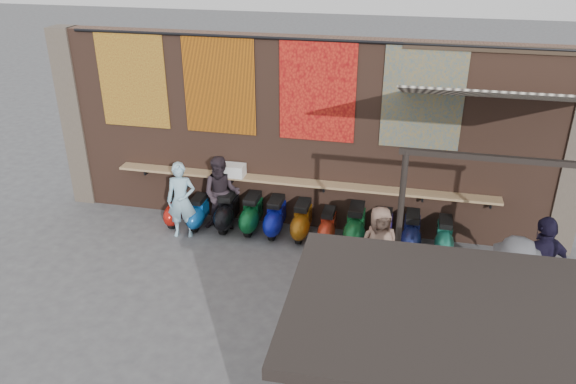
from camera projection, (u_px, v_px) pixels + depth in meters
The scene contains 34 objects.
ground at pixel (273, 291), 10.02m from camera, with size 70.00×70.00×0.00m, color #474749.
brick_wall at pixel (304, 135), 11.54m from camera, with size 10.00×0.40×4.00m, color brown.
pier_left at pixel (77, 118), 12.59m from camera, with size 0.50×0.50×4.00m, color #4C4238.
pier_right at pixel (576, 156), 10.50m from camera, with size 0.50×0.50×4.00m, color #4C4238.
eating_counter at pixel (300, 182), 11.60m from camera, with size 8.00×0.32×0.05m, color #9E7A51.
shelf_box at pixel (229, 170), 11.81m from camera, with size 0.65×0.32×0.25m, color white.
tapestry_redgold at pixel (132, 80), 11.64m from camera, with size 1.50×0.02×2.00m, color maroon.
tapestry_sun at pixel (219, 85), 11.26m from camera, with size 1.50×0.02×2.00m, color orange.
tapestry_orange at pixel (317, 91), 10.86m from camera, with size 1.50×0.02×2.00m, color red.
tapestry_multi at pixel (423, 98), 10.46m from camera, with size 1.50×0.02×2.00m, color #205177.
hang_rail at pixel (303, 39), 10.49m from camera, with size 0.06×0.06×9.50m, color black.
scooter_stool_0 at pixel (176, 209), 12.16m from camera, with size 0.32×0.72×0.69m, color #A9150D, non-canonical shape.
scooter_stool_1 at pixel (199, 212), 12.03m from camera, with size 0.32×0.72×0.68m, color #0E488E, non-canonical shape.
scooter_stool_2 at pixel (227, 211), 11.95m from camera, with size 0.38×0.85×0.81m, color black, non-canonical shape.
scooter_stool_3 at pixel (252, 214), 11.85m from camera, with size 0.37×0.83×0.79m, color #0B5025, non-canonical shape.
scooter_stool_4 at pixel (275, 217), 11.73m from camera, with size 0.37×0.82×0.78m, color #0E169B, non-canonical shape.
scooter_stool_5 at pixel (302, 221), 11.60m from camera, with size 0.36×0.81×0.77m, color #884B0C, non-canonical shape.
scooter_stool_6 at pixel (328, 226), 11.48m from camera, with size 0.32×0.71×0.68m, color #AA2A16, non-canonical shape.
scooter_stool_7 at pixel (355, 226), 11.32m from camera, with size 0.39×0.87×0.83m, color #105024, non-canonical shape.
scooter_stool_8 at pixel (384, 230), 11.31m from camera, with size 0.34×0.76×0.72m, color #261856, non-canonical shape.
scooter_stool_9 at pixel (411, 233), 11.15m from camera, with size 0.36×0.81×0.77m, color #131948, non-canonical shape.
scooter_stool_10 at pixel (444, 237), 11.05m from camera, with size 0.34×0.75×0.71m, color #175F4C, non-canonical shape.
diner_left at pixel (181, 200), 11.49m from camera, with size 0.59×0.39×1.63m, color #94C2D7.
diner_right at pixel (222, 194), 11.75m from camera, with size 0.80×0.62×1.64m, color #2B2128.
shopper_navy at pixel (540, 270), 8.94m from camera, with size 1.10×0.46×1.88m, color black.
shopper_grey at pixel (509, 293), 8.36m from camera, with size 1.22×0.70×1.88m, color #4E4E52.
shopper_tan at pixel (379, 245), 10.00m from camera, with size 0.73×0.48×1.49m, color #826353.
stall_roof at pixel (443, 312), 5.02m from camera, with size 2.80×2.16×0.12m, color black.
stall_sign at pixel (431, 318), 6.22m from camera, with size 1.20×0.04×0.50m, color gold.
stall_shelf at pixel (422, 384), 6.64m from camera, with size 2.08×0.10×0.06m, color #473321.
awning_canvas at pixel (506, 95), 8.59m from camera, with size 3.20×3.40×0.03m, color beige.
awning_ledger at pixel (498, 49), 9.82m from camera, with size 3.30×0.08×0.12m, color #33261C.
awning_header at pixel (513, 160), 7.47m from camera, with size 3.00×0.08×0.08m, color black.
awning_post_left at pixel (397, 247), 8.41m from camera, with size 0.09×0.09×3.10m, color black.
Camera 1 is at (2.11, -8.03, 5.90)m, focal length 35.00 mm.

